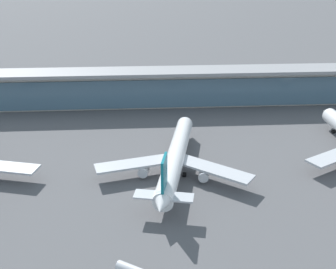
{
  "coord_description": "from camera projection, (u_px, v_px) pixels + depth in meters",
  "views": [
    {
      "loc": [
        -7.41,
        -100.51,
        57.95
      ],
      "look_at": [
        0.0,
        14.57,
        6.96
      ],
      "focal_mm": 44.91,
      "sensor_mm": 36.0,
      "label": 1
    }
  ],
  "objects": [
    {
      "name": "airliner_centre_stand",
      "position": [
        175.0,
        158.0,
        116.62
      ],
      "size": [
        42.76,
        56.4,
        15.13
      ],
      "color": "white",
      "rests_on": "ground"
    },
    {
      "name": "terminal_building",
      "position": [
        161.0,
        87.0,
        166.51
      ],
      "size": [
        243.75,
        12.8,
        15.2
      ],
      "color": "beige",
      "rests_on": "ground"
    },
    {
      "name": "ground_plane",
      "position": [
        171.0,
        179.0,
        115.61
      ],
      "size": [
        1200.0,
        1200.0,
        0.0
      ],
      "primitive_type": "plane",
      "color": "#515154"
    }
  ]
}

